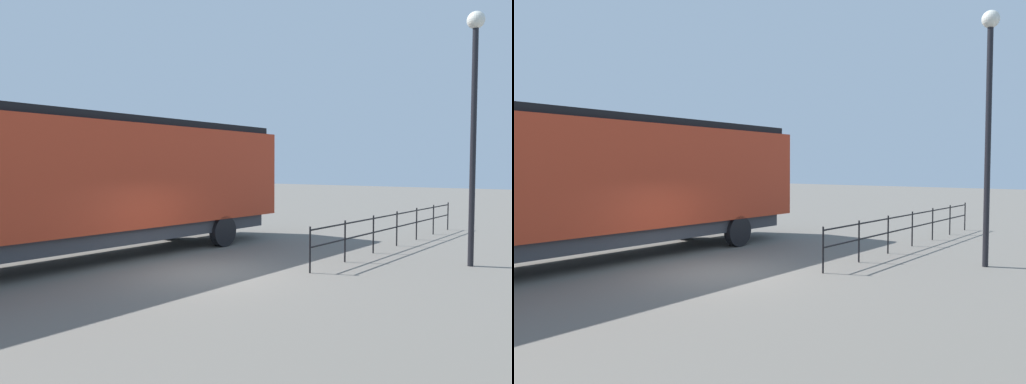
# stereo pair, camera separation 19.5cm
# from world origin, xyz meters

# --- Properties ---
(ground_plane) EXTENTS (120.00, 120.00, 0.00)m
(ground_plane) POSITION_xyz_m (0.00, 0.00, 0.00)
(ground_plane) COLOR #666059
(locomotive) EXTENTS (3.13, 15.99, 4.39)m
(locomotive) POSITION_xyz_m (-3.96, -1.07, 2.44)
(locomotive) COLOR red
(locomotive) RESTS_ON ground_plane
(lamp_post) EXTENTS (0.49, 0.49, 7.20)m
(lamp_post) POSITION_xyz_m (5.34, 5.47, 4.81)
(lamp_post) COLOR black
(lamp_post) RESTS_ON ground_plane
(platform_fence) EXTENTS (0.05, 11.60, 1.25)m
(platform_fence) POSITION_xyz_m (2.26, 7.56, 0.81)
(platform_fence) COLOR black
(platform_fence) RESTS_ON ground_plane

